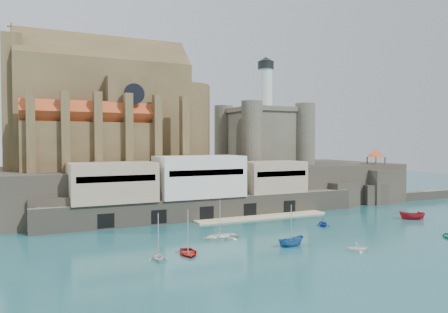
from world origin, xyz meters
TOP-DOWN VIEW (x-y plane):
  - ground at (0.00, 0.00)m, footprint 300.00×300.00m
  - promontory at (-0.19, 39.37)m, footprint 100.00×36.00m
  - quay at (-10.19, 23.07)m, footprint 70.00×12.00m
  - church at (-24.13, 41.85)m, footprint 47.00×25.93m
  - castle_keep at (16.08, 41.08)m, footprint 21.20×21.20m
  - rock_outcrop at (42.00, 25.84)m, footprint 14.50×10.50m
  - pavilion at (42.00, 26.00)m, footprint 6.40×6.40m
  - breakwater at (66.00, 24.00)m, footprint 40.00×3.00m
  - boat_0 at (-22.83, -3.26)m, footprint 3.81×1.77m
  - boat_1 at (0.12, -12.40)m, footprint 2.66×3.24m
  - boat_2 at (-6.88, -5.66)m, footprint 1.91×1.87m
  - boat_4 at (-27.55, -4.46)m, footprint 3.26×2.34m
  - boat_5 at (28.66, 2.58)m, footprint 2.71×2.69m
  - boat_6 at (-14.48, 3.77)m, footprint 1.55×4.48m
  - boat_7 at (7.66, 4.94)m, footprint 3.47×2.98m

SIDE VIEW (x-z plane):
  - ground at x=0.00m, z-range 0.00..0.00m
  - breakwater at x=66.00m, z-range -1.20..1.20m
  - boat_0 at x=-22.83m, z-range -2.57..2.57m
  - boat_1 at x=0.12m, z-range -1.62..1.62m
  - boat_2 at x=-6.88m, z-range -2.31..2.31m
  - boat_4 at x=-27.55m, z-range -1.72..1.72m
  - boat_5 at x=28.66m, z-range -2.58..2.58m
  - boat_6 at x=-14.48m, z-range -3.08..3.08m
  - boat_7 at x=7.66m, z-range -1.72..1.72m
  - rock_outcrop at x=42.00m, z-range -0.33..8.37m
  - promontory at x=-0.19m, z-range -0.08..9.92m
  - quay at x=-10.19m, z-range -0.46..12.59m
  - pavilion at x=42.00m, z-range 10.03..15.43m
  - castle_keep at x=16.08m, z-range 3.66..32.96m
  - church at x=-24.13m, z-range 6.88..37.38m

